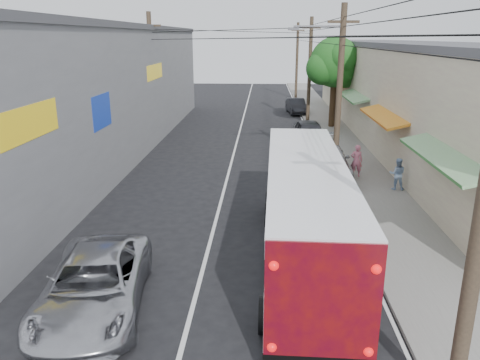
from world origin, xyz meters
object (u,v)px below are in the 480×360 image
object	(u,v)px
coach_bus	(305,211)
jeepney	(95,285)
parked_car_far	(296,106)
parked_suv	(322,160)
pedestrian_near	(356,161)
parked_car_mid	(309,133)
pedestrian_far	(397,174)

from	to	relation	value
coach_bus	jeepney	xyz separation A→B (m)	(-5.38, -3.09, -0.88)
coach_bus	parked_car_far	xyz separation A→B (m)	(1.60, 28.65, -0.94)
coach_bus	parked_suv	distance (m)	9.08
parked_car_far	pedestrian_near	size ratio (longest dim) A/B	2.58
coach_bus	parked_car_mid	xyz separation A→B (m)	(1.60, 15.91, -0.82)
pedestrian_far	parked_car_mid	bearing A→B (deg)	-62.54
jeepney	pedestrian_far	distance (m)	14.03
jeepney	parked_suv	bearing A→B (deg)	52.12
parked_car_far	jeepney	bearing A→B (deg)	-108.65
jeepney	pedestrian_near	xyz separation A→B (m)	(8.57, 11.81, 0.18)
parked_car_mid	parked_car_far	size ratio (longest dim) A/B	1.14
parked_car_mid	pedestrian_near	bearing A→B (deg)	-81.58
jeepney	pedestrian_near	world-z (taller)	pedestrian_near
jeepney	parked_car_mid	world-z (taller)	parked_car_mid
parked_car_far	coach_bus	bearing A→B (deg)	-99.44
jeepney	pedestrian_near	distance (m)	14.59
coach_bus	pedestrian_far	size ratio (longest dim) A/B	7.61
coach_bus	pedestrian_far	world-z (taller)	coach_bus
parked_car_far	pedestrian_far	xyz separation A→B (m)	(3.00, -21.88, 0.17)
jeepney	parked_car_mid	size ratio (longest dim) A/B	1.13
coach_bus	parked_car_mid	distance (m)	16.01
parked_suv	parked_car_mid	bearing A→B (deg)	91.89
jeepney	parked_car_far	world-z (taller)	jeepney
pedestrian_near	parked_suv	bearing A→B (deg)	-3.90
parked_car_mid	coach_bus	bearing A→B (deg)	-99.78
coach_bus	jeepney	size ratio (longest dim) A/B	2.08
coach_bus	pedestrian_far	distance (m)	8.22
parked_car_mid	pedestrian_far	xyz separation A→B (m)	(3.00, -9.14, 0.05)
coach_bus	parked_car_far	bearing A→B (deg)	88.10
pedestrian_far	parked_car_far	bearing A→B (deg)	-72.90
coach_bus	pedestrian_near	xyz separation A→B (m)	(3.19, 8.72, -0.70)
jeepney	pedestrian_far	bearing A→B (deg)	36.95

